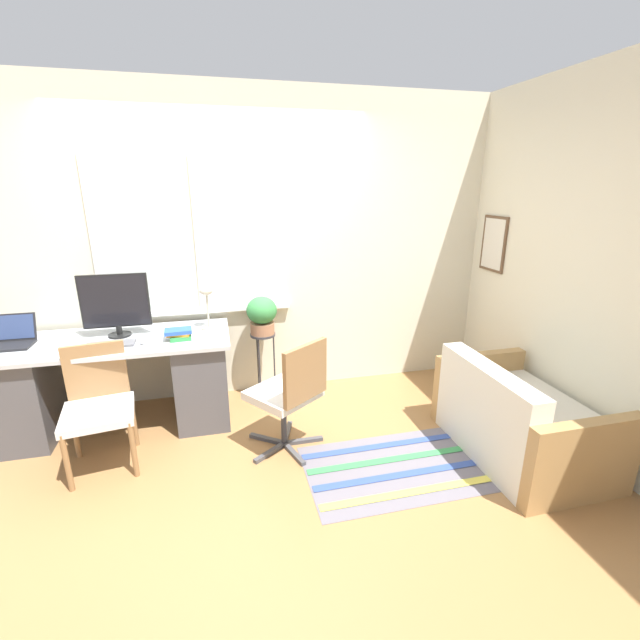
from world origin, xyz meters
The scene contains 16 objects.
ground_plane centered at (0.00, 0.00, 0.00)m, with size 14.00×14.00×0.00m, color #9E7042.
wall_back_with_window centered at (-0.01, 0.81, 1.35)m, with size 9.00×0.12×2.70m.
wall_right_with_picture centered at (2.49, 0.00, 1.35)m, with size 0.08×9.00×2.70m.
desk centered at (-0.90, 0.36, 0.40)m, with size 1.78×0.73×0.75m.
laptop centered at (-1.59, 0.41, 0.80)m, with size 0.28×0.27×0.22m.
monitor centered at (-0.86, 0.45, 1.01)m, with size 0.50×0.17×0.50m.
keyboard centered at (-0.88, 0.23, 0.76)m, with size 0.35×0.14×0.02m.
mouse centered at (-0.65, 0.21, 0.77)m, with size 0.04×0.06×0.03m.
desk_lamp centered at (-0.17, 0.48, 1.00)m, with size 0.14×0.14×0.36m.
book_stack centered at (-0.39, 0.25, 0.80)m, with size 0.21×0.15×0.08m.
desk_chair_wooden centered at (-0.93, -0.12, 0.46)m, with size 0.51×0.51×0.84m.
office_chair_swivel centered at (0.38, -0.29, 0.47)m, with size 0.61×0.62×0.87m.
couch_loveseat centered at (1.98, -0.72, 0.25)m, with size 0.78×1.19×0.71m.
plant_stand centered at (0.29, 0.58, 0.54)m, with size 0.22×0.22×0.63m.
potted_plant centered at (0.29, 0.58, 0.81)m, with size 0.27×0.27×0.34m.
floor_rug_striped centered at (1.16, -0.70, 0.00)m, with size 1.47×0.79×0.01m.
Camera 1 is at (-0.07, -3.04, 1.90)m, focal length 24.00 mm.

